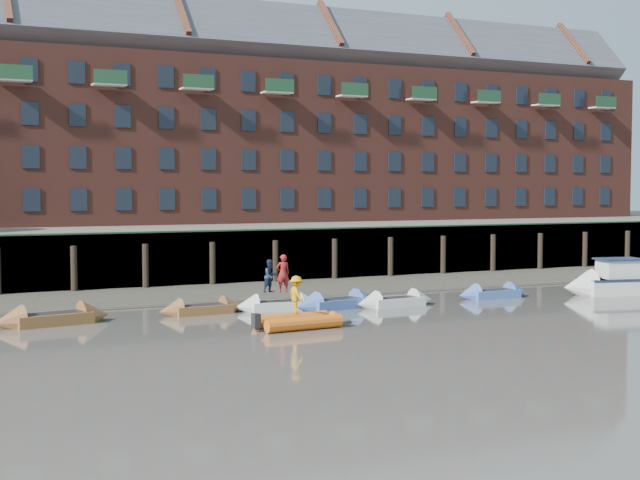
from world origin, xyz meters
TOP-DOWN VIEW (x-y plane):
  - ground at (0.00, 0.00)m, footprint 220.00×220.00m
  - foreshore at (0.00, 18.00)m, footprint 110.00×8.00m
  - mud_band at (0.00, 14.60)m, footprint 110.00×1.60m
  - river_wall at (-0.00, 22.38)m, footprint 110.00×1.23m
  - bank_terrace at (0.00, 36.00)m, footprint 110.00×28.00m
  - apartment_terrace at (-0.00, 36.99)m, footprint 80.60×15.56m
  - rowboat_1 at (-12.70, 10.44)m, footprint 5.17×2.32m
  - rowboat_2 at (-5.95, 10.91)m, footprint 4.24×1.51m
  - rowboat_3 at (-2.25, 10.60)m, footprint 4.41×1.66m
  - rowboat_4 at (0.52, 10.00)m, footprint 4.85×2.21m
  - rowboat_5 at (3.49, 9.50)m, footprint 4.39×1.55m
  - rowboat_6 at (9.79, 10.22)m, footprint 4.30×1.31m
  - rib_tender at (-3.41, 5.27)m, footprint 3.79×2.04m
  - motor_launch at (16.40, 8.83)m, footprint 6.38×3.23m
  - person_rower_a at (-2.03, 10.62)m, footprint 0.68×0.47m
  - person_rower_b at (-2.63, 10.72)m, footprint 0.93×0.83m
  - person_rib_crew at (-3.62, 5.23)m, footprint 0.62×1.04m

SIDE VIEW (x-z plane):
  - ground at x=0.00m, z-range 0.00..0.00m
  - foreshore at x=0.00m, z-range -0.25..0.25m
  - mud_band at x=0.00m, z-range -0.05..0.05m
  - rowboat_2 at x=-5.95m, z-range -0.39..0.82m
  - rowboat_6 at x=9.79m, z-range -0.40..0.84m
  - rowboat_3 at x=-2.25m, z-range -0.40..0.85m
  - rowboat_5 at x=3.49m, z-range -0.40..0.85m
  - rowboat_4 at x=0.52m, z-range -0.44..0.92m
  - rowboat_1 at x=-12.70m, z-range -0.47..0.98m
  - rib_tender at x=-3.41m, z-range -0.04..0.60m
  - motor_launch at x=16.40m, z-range -0.62..1.90m
  - person_rib_crew at x=-3.62m, z-range 0.60..2.19m
  - river_wall at x=0.00m, z-range -0.06..3.24m
  - bank_terrace at x=0.00m, z-range 0.00..3.20m
  - person_rower_b at x=-2.63m, z-range 0.84..2.42m
  - person_rower_a at x=-2.03m, z-range 0.84..2.65m
  - apartment_terrace at x=0.00m, z-range 2.34..23.31m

